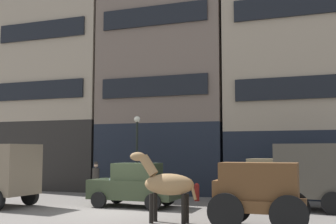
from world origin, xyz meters
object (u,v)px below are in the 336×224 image
pedestrian_officer (96,178)px  delivery_truck_far (298,174)px  cargo_wagon (257,190)px  fire_hydrant_curbside (197,192)px  streetlamp_curbside (137,144)px  draft_horse (166,184)px  sedan_dark (135,185)px

pedestrian_officer → delivery_truck_far: bearing=-8.0°
cargo_wagon → pedestrian_officer: cargo_wagon is taller
delivery_truck_far → fire_hydrant_curbside: size_ratio=5.41×
streetlamp_curbside → fire_hydrant_curbside: streetlamp_curbside is taller
cargo_wagon → delivery_truck_far: bearing=78.0°
pedestrian_officer → streetlamp_curbside: streetlamp_curbside is taller
streetlamp_curbside → fire_hydrant_curbside: 3.94m
draft_horse → fire_hydrant_curbside: draft_horse is taller
streetlamp_curbside → fire_hydrant_curbside: bearing=-5.4°
cargo_wagon → draft_horse: 2.95m
draft_horse → fire_hydrant_curbside: bearing=96.3°
cargo_wagon → streetlamp_curbside: (-6.86, 6.57, 1.52)m
draft_horse → fire_hydrant_curbside: 6.36m
cargo_wagon → pedestrian_officer: size_ratio=1.62×
sedan_dark → streetlamp_curbside: size_ratio=0.90×
cargo_wagon → draft_horse: size_ratio=1.24×
draft_horse → sedan_dark: (-2.60, 3.35, -0.36)m
cargo_wagon → pedestrian_officer: 10.90m
sedan_dark → pedestrian_officer: sedan_dark is taller
draft_horse → pedestrian_officer: draft_horse is taller
cargo_wagon → streetlamp_curbside: size_ratio=0.71×
draft_horse → delivery_truck_far: bearing=50.3°
sedan_dark → cargo_wagon: bearing=-31.1°
sedan_dark → streetlamp_curbside: (-1.31, 3.22, 1.76)m
delivery_truck_far → streetlamp_curbside: streetlamp_curbside is taller
delivery_truck_far → draft_horse: bearing=-129.7°
fire_hydrant_curbside → pedestrian_officer: bearing=-179.1°
draft_horse → fire_hydrant_curbside: size_ratio=2.82×
streetlamp_curbside → sedan_dark: bearing=-67.9°
cargo_wagon → streetlamp_curbside: 9.62m
sedan_dark → streetlamp_curbside: streetlamp_curbside is taller
draft_horse → pedestrian_officer: bearing=134.3°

